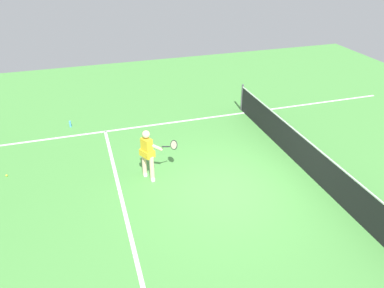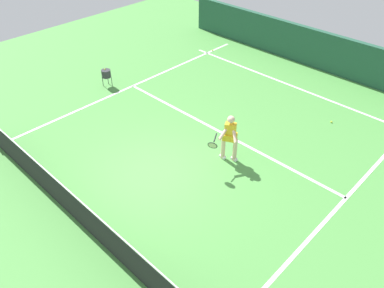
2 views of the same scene
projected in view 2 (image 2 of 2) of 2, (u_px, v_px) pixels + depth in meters
name	position (u px, v px, depth m)	size (l,w,h in m)	color
ground_plane	(154.00, 172.00, 11.36)	(25.66, 25.66, 0.00)	#4C9342
court_back_wall	(322.00, 51.00, 16.38)	(14.12, 0.24, 1.61)	#23513D
baseline_marking	(291.00, 85.00, 15.60)	(10.12, 0.10, 0.01)	white
service_line_marking	(219.00, 131.00, 13.04)	(9.12, 0.10, 0.01)	white
sideline_left_marking	(286.00, 264.00, 8.83)	(0.10, 17.74, 0.01)	white
sideline_right_marking	(69.00, 114.00, 13.89)	(0.10, 17.74, 0.01)	white
court_net	(74.00, 206.00, 9.57)	(9.80, 0.08, 1.10)	#4C4C51
tennis_player	(229.00, 137.00, 11.34)	(0.68, 1.13, 1.55)	beige
tennis_ball_near	(213.00, 50.00, 18.30)	(0.07, 0.07, 0.07)	#D1E533
tennis_ball_mid	(331.00, 122.00, 13.44)	(0.07, 0.07, 0.07)	#D1E533
ball_hopper	(106.00, 74.00, 15.24)	(0.36, 0.36, 0.74)	#333338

